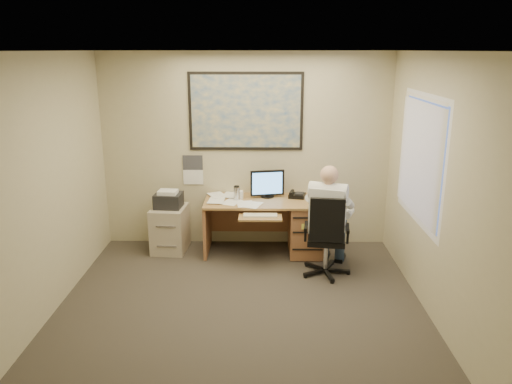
{
  "coord_description": "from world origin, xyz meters",
  "views": [
    {
      "loc": [
        0.23,
        -4.58,
        2.71
      ],
      "look_at": [
        0.15,
        1.3,
        1.03
      ],
      "focal_mm": 35.0,
      "sensor_mm": 36.0,
      "label": 1
    }
  ],
  "objects_px": {
    "desk": "(288,221)",
    "person": "(327,220)",
    "filing_cabinet": "(170,225)",
    "office_chair": "(327,252)"
  },
  "relations": [
    {
      "from": "filing_cabinet",
      "to": "person",
      "type": "xyz_separation_m",
      "value": [
        2.08,
        -0.7,
        0.32
      ]
    },
    {
      "from": "desk",
      "to": "office_chair",
      "type": "xyz_separation_m",
      "value": [
        0.44,
        -0.75,
        -0.14
      ]
    },
    {
      "from": "desk",
      "to": "person",
      "type": "bearing_deg",
      "value": -57.28
    },
    {
      "from": "person",
      "to": "desk",
      "type": "bearing_deg",
      "value": 141.74
    },
    {
      "from": "person",
      "to": "office_chair",
      "type": "bearing_deg",
      "value": -66.32
    },
    {
      "from": "desk",
      "to": "filing_cabinet",
      "type": "bearing_deg",
      "value": 179.17
    },
    {
      "from": "desk",
      "to": "person",
      "type": "relative_size",
      "value": 1.16
    },
    {
      "from": "office_chair",
      "to": "person",
      "type": "relative_size",
      "value": 0.76
    },
    {
      "from": "desk",
      "to": "filing_cabinet",
      "type": "relative_size",
      "value": 1.83
    },
    {
      "from": "filing_cabinet",
      "to": "person",
      "type": "distance_m",
      "value": 2.21
    }
  ]
}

